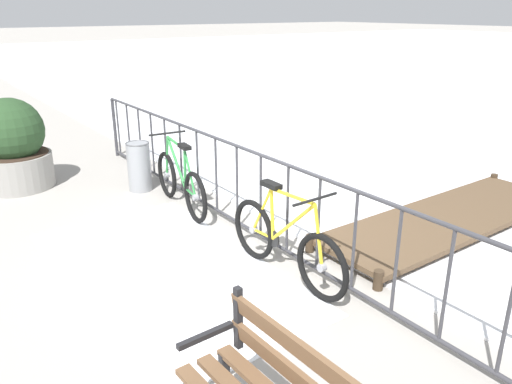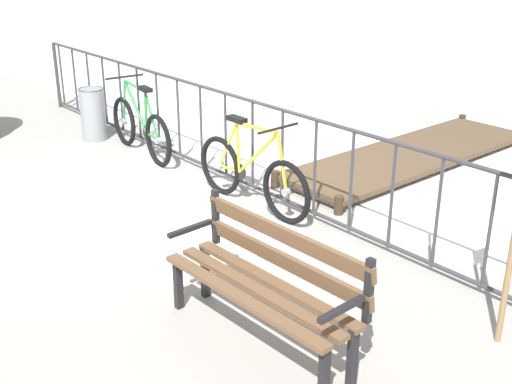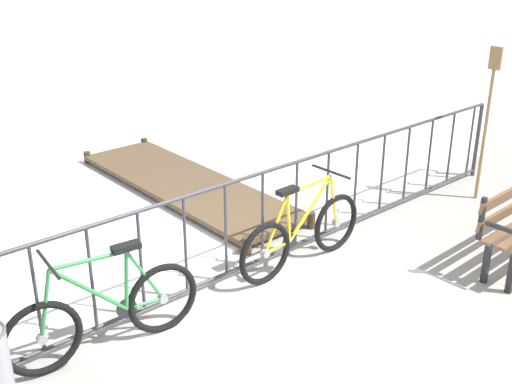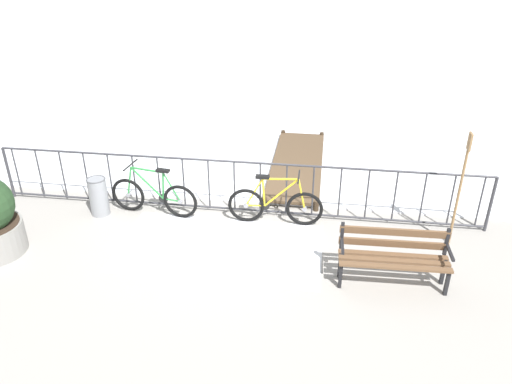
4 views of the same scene
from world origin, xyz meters
The scene contains 10 objects.
ground_plane centered at (0.00, 0.00, 0.00)m, with size 160.00×160.00×0.00m, color #9E9991.
frozen_pond centered at (0.00, 28.40, 0.01)m, with size 80.00×56.00×0.03m, color white.
snow_patch centered at (-0.03, -1.20, 0.00)m, with size 3.40×1.90×0.01m, color white.
railing_fence centered at (0.00, 0.00, 0.56)m, with size 9.06×0.06×1.07m.
bicycle_near_railing centered at (-1.47, -0.26, 0.37)m, with size 1.71×0.52×0.97m.
bicycle_second centered at (0.79, -0.28, 0.37)m, with size 1.71×0.52×0.97m.
park_bench centered at (2.70, -1.73, 0.51)m, with size 1.61×0.53×0.89m.
trash_bin centered at (-2.49, -0.41, 0.37)m, with size 0.35×0.35×0.73m.
oar_upright centered at (3.80, -0.48, 1.14)m, with size 0.04×0.16×1.98m.
wooden_dock centered at (1.02, 2.16, 0.12)m, with size 1.10×3.82×0.20m.
Camera 4 is at (1.57, -8.02, 4.65)m, focal length 34.87 mm.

